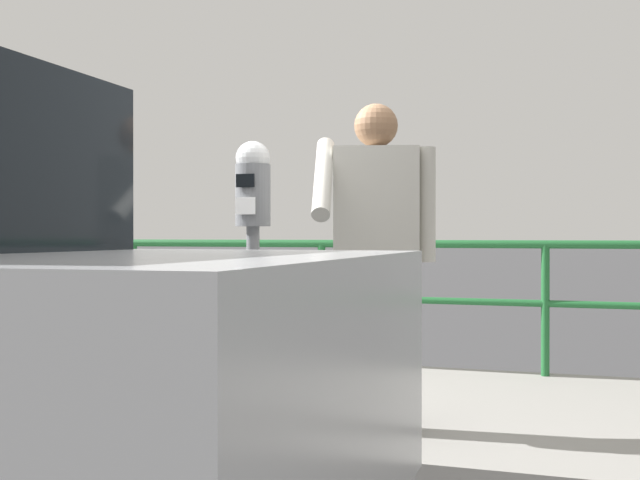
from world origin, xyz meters
The scene contains 5 objects.
ground_plane centered at (0.00, 0.00, 0.00)m, with size 160.00×160.00×0.00m, color #3D3D3F.
sidewalk_curb centered at (0.00, 1.32, 0.08)m, with size 36.00×2.64×0.16m, color gray.
parking_meter centered at (0.33, 0.42, 1.29)m, with size 0.19×0.20×1.52m.
pedestrian_at_meter centered at (0.98, 0.54, 1.14)m, with size 0.61×0.70×1.71m.
background_railing centered at (0.00, 2.51, 0.85)m, with size 24.06×0.06×0.98m.
Camera 1 is at (2.07, -3.54, 1.18)m, focal length 45.30 mm.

